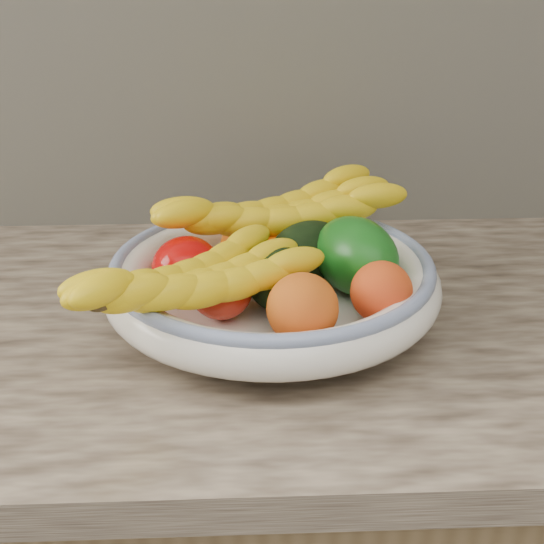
{
  "coord_description": "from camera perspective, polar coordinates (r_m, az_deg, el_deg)",
  "views": [
    {
      "loc": [
        -0.03,
        0.87,
        1.33
      ],
      "look_at": [
        0.0,
        1.66,
        0.96
      ],
      "focal_mm": 50.0,
      "sensor_mm": 36.0,
      "label": 1
    }
  ],
  "objects": [
    {
      "name": "fruit_bowl",
      "position": [
        0.88,
        0.0,
        -0.68
      ],
      "size": [
        0.39,
        0.39,
        0.08
      ],
      "color": "white",
      "rests_on": "kitchen_counter"
    },
    {
      "name": "clementine_back_left",
      "position": [
        0.97,
        -2.24,
        2.07
      ],
      "size": [
        0.07,
        0.07,
        0.05
      ],
      "primitive_type": "ellipsoid",
      "rotation": [
        0.0,
        0.0,
        0.27
      ],
      "color": "#E35A04",
      "rests_on": "fruit_bowl"
    },
    {
      "name": "clementine_back_right",
      "position": [
        0.97,
        1.05,
        2.08
      ],
      "size": [
        0.06,
        0.06,
        0.04
      ],
      "primitive_type": "ellipsoid",
      "rotation": [
        0.0,
        0.0,
        0.18
      ],
      "color": "#E55904",
      "rests_on": "fruit_bowl"
    },
    {
      "name": "clementine_back_mid",
      "position": [
        0.93,
        0.26,
        1.18
      ],
      "size": [
        0.07,
        0.07,
        0.05
      ],
      "primitive_type": "ellipsoid",
      "rotation": [
        0.0,
        0.0,
        -0.27
      ],
      "color": "#FE5C05",
      "rests_on": "fruit_bowl"
    },
    {
      "name": "tomato_left",
      "position": [
        0.89,
        -6.46,
        0.35
      ],
      "size": [
        0.1,
        0.1,
        0.07
      ],
      "primitive_type": "ellipsoid",
      "rotation": [
        0.0,
        0.0,
        -0.2
      ],
      "color": "#BF0605",
      "rests_on": "fruit_bowl"
    },
    {
      "name": "tomato_near_left",
      "position": [
        0.83,
        -3.86,
        -1.45
      ],
      "size": [
        0.09,
        0.09,
        0.06
      ],
      "primitive_type": "ellipsoid",
      "rotation": [
        0.0,
        0.0,
        0.38
      ],
      "color": "red",
      "rests_on": "fruit_bowl"
    },
    {
      "name": "avocado_center",
      "position": [
        0.85,
        0.4,
        -0.37
      ],
      "size": [
        0.09,
        0.12,
        0.07
      ],
      "primitive_type": "ellipsoid",
      "rotation": [
        0.0,
        0.0,
        0.2
      ],
      "color": "black",
      "rests_on": "fruit_bowl"
    },
    {
      "name": "avocado_right",
      "position": [
        0.92,
        2.69,
        1.53
      ],
      "size": [
        0.13,
        0.13,
        0.07
      ],
      "primitive_type": "ellipsoid",
      "rotation": [
        0.0,
        0.0,
        -0.92
      ],
      "color": "black",
      "rests_on": "fruit_bowl"
    },
    {
      "name": "green_mango",
      "position": [
        0.88,
        6.33,
        1.22
      ],
      "size": [
        0.15,
        0.16,
        0.11
      ],
      "primitive_type": "ellipsoid",
      "rotation": [
        0.0,
        0.31,
        0.46
      ],
      "color": "#105511",
      "rests_on": "fruit_bowl"
    },
    {
      "name": "peach_front",
      "position": [
        0.78,
        2.31,
        -2.76
      ],
      "size": [
        0.08,
        0.08,
        0.08
      ],
      "primitive_type": "ellipsoid",
      "rotation": [
        0.0,
        0.0,
        0.02
      ],
      "color": "orange",
      "rests_on": "fruit_bowl"
    },
    {
      "name": "peach_right",
      "position": [
        0.82,
        8.24,
        -1.49
      ],
      "size": [
        0.07,
        0.07,
        0.07
      ],
      "primitive_type": "ellipsoid",
      "rotation": [
        0.0,
        0.0,
        -0.09
      ],
      "color": "orange",
      "rests_on": "fruit_bowl"
    },
    {
      "name": "banana_bunch_back",
      "position": [
        0.95,
        0.36,
        3.97
      ],
      "size": [
        0.36,
        0.23,
        0.09
      ],
      "primitive_type": null,
      "rotation": [
        0.0,
        0.0,
        0.36
      ],
      "color": "yellow",
      "rests_on": "fruit_bowl"
    },
    {
      "name": "banana_bunch_front",
      "position": [
        0.79,
        -5.98,
        -1.19
      ],
      "size": [
        0.31,
        0.28,
        0.08
      ],
      "primitive_type": null,
      "rotation": [
        0.0,
        0.0,
        0.66
      ],
      "color": "yellow",
      "rests_on": "fruit_bowl"
    }
  ]
}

